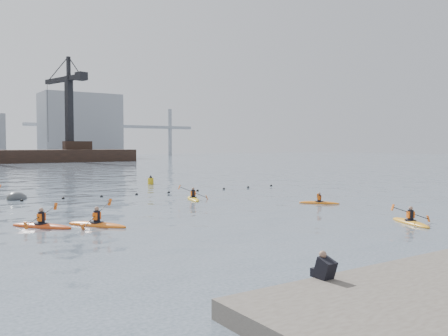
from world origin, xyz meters
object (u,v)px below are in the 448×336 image
(kayaker_2, at_px, (41,225))
(nav_buoy, at_px, (151,181))
(mooring_buoy, at_px, (17,199))
(kayaker_4, at_px, (319,202))
(kayaker_3, at_px, (193,198))
(kayaker_0, at_px, (97,224))
(kayaker_1, at_px, (410,222))

(kayaker_2, xyz_separation_m, nav_buoy, (16.05, 21.56, 0.24))
(mooring_buoy, bearing_deg, kayaker_4, -40.94)
(kayaker_2, distance_m, kayaker_3, 14.16)
(kayaker_0, bearing_deg, kayaker_4, -33.02)
(kayaker_2, xyz_separation_m, kayaker_3, (12.60, 6.45, -0.01))
(mooring_buoy, bearing_deg, kayaker_1, -57.73)
(mooring_buoy, bearing_deg, nav_buoy, 26.02)
(kayaker_1, xyz_separation_m, kayaker_2, (-16.64, 9.70, 0.01))
(kayaker_4, relative_size, nav_buoy, 2.29)
(kayaker_1, bearing_deg, mooring_buoy, 145.00)
(mooring_buoy, bearing_deg, kayaker_3, -35.45)
(kayaker_0, xyz_separation_m, kayaker_1, (14.16, -8.55, -0.01))
(kayaker_3, height_order, kayaker_4, kayaker_3)
(kayaker_2, xyz_separation_m, kayaker_4, (18.87, -0.73, -0.02))
(kayaker_1, height_order, mooring_buoy, kayaker_1)
(kayaker_0, distance_m, kayaker_2, 2.74)
(kayaker_2, distance_m, mooring_buoy, 14.48)
(kayaker_3, relative_size, kayaker_4, 1.29)
(kayaker_0, distance_m, nav_buoy, 26.46)
(kayaker_4, bearing_deg, nav_buoy, -121.70)
(kayaker_0, distance_m, mooring_buoy, 15.61)
(kayaker_0, xyz_separation_m, mooring_buoy, (-1.07, 15.57, -0.11))
(kayaker_1, distance_m, mooring_buoy, 28.52)
(kayaker_0, height_order, kayaker_3, kayaker_0)
(kayaker_2, bearing_deg, kayaker_3, -11.64)
(kayaker_0, relative_size, kayaker_3, 0.99)
(kayaker_3, bearing_deg, kayaker_2, -133.20)
(mooring_buoy, height_order, nav_buoy, nav_buoy)
(kayaker_2, bearing_deg, nav_buoy, 14.60)
(kayaker_2, bearing_deg, kayaker_0, -63.74)
(kayaker_4, distance_m, nav_buoy, 22.47)
(kayaker_4, bearing_deg, kayaker_1, 37.12)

